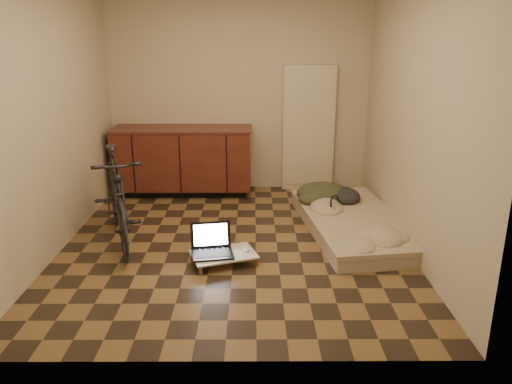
{
  "coord_description": "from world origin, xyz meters",
  "views": [
    {
      "loc": [
        0.2,
        -4.83,
        2.08
      ],
      "look_at": [
        0.22,
        0.01,
        0.55
      ],
      "focal_mm": 35.0,
      "sensor_mm": 36.0,
      "label": 1
    }
  ],
  "objects_px": {
    "futon": "(353,223)",
    "lap_desk": "(224,255)",
    "bicycle": "(117,193)",
    "laptop": "(212,248)"
  },
  "relations": [
    {
      "from": "futon",
      "to": "laptop",
      "type": "relative_size",
      "value": 4.99
    },
    {
      "from": "futon",
      "to": "lap_desk",
      "type": "bearing_deg",
      "value": -156.65
    },
    {
      "from": "lap_desk",
      "to": "laptop",
      "type": "bearing_deg",
      "value": 154.01
    },
    {
      "from": "futon",
      "to": "laptop",
      "type": "height_order",
      "value": "laptop"
    },
    {
      "from": "bicycle",
      "to": "futon",
      "type": "distance_m",
      "value": 2.56
    },
    {
      "from": "bicycle",
      "to": "laptop",
      "type": "bearing_deg",
      "value": -46.17
    },
    {
      "from": "lap_desk",
      "to": "laptop",
      "type": "height_order",
      "value": "laptop"
    },
    {
      "from": "futon",
      "to": "lap_desk",
      "type": "height_order",
      "value": "futon"
    },
    {
      "from": "bicycle",
      "to": "laptop",
      "type": "relative_size",
      "value": 3.86
    },
    {
      "from": "bicycle",
      "to": "laptop",
      "type": "xyz_separation_m",
      "value": [
        1.0,
        -0.5,
        -0.39
      ]
    }
  ]
}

